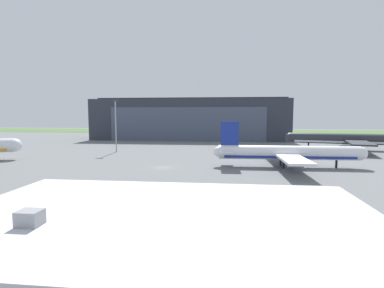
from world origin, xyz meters
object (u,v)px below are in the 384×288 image
at_px(maintenance_hangar, 190,119).
at_px(apron_light_mast, 116,121).
at_px(airliner_near_right, 288,153).
at_px(airliner_far_left, 352,139).
at_px(terminal_block_west, 166,254).

relative_size(maintenance_hangar, apron_light_mast, 5.47).
distance_m(maintenance_hangar, airliner_near_right, 96.43).
bearing_deg(airliner_far_left, airliner_near_right, -127.36).
bearing_deg(maintenance_hangar, airliner_near_right, -68.02).
bearing_deg(airliner_near_right, terminal_block_west, -109.42).
relative_size(terminal_block_west, apron_light_mast, 1.66).
xyz_separation_m(maintenance_hangar, airliner_near_right, (35.98, -89.16, -7.37)).
xyz_separation_m(maintenance_hangar, airliner_far_left, (68.50, -46.57, -6.99)).
distance_m(maintenance_hangar, apron_light_mast, 66.28).
xyz_separation_m(airliner_far_left, terminal_block_west, (-53.12, -101.03, -0.87)).
xyz_separation_m(airliner_far_left, apron_light_mast, (-88.57, -16.60, 7.18)).
height_order(terminal_block_west, apron_light_mast, apron_light_mast).
xyz_separation_m(terminal_block_west, apron_light_mast, (-35.45, 84.43, 8.05)).
bearing_deg(terminal_block_west, maintenance_hangar, 95.95).
relative_size(airliner_far_left, apron_light_mast, 2.49).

